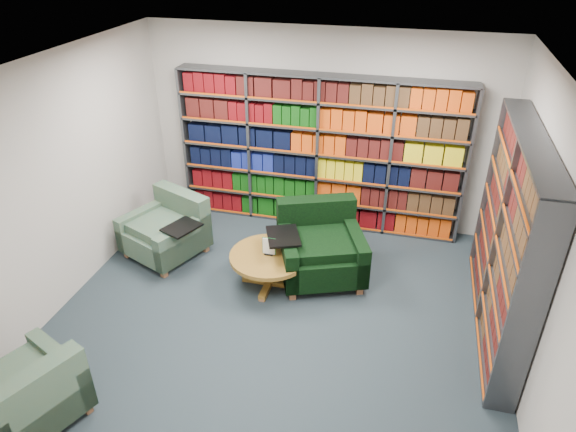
% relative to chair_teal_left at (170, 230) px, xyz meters
% --- Properties ---
extents(room_shell, '(5.02, 5.02, 2.82)m').
position_rel_chair_teal_left_xyz_m(room_shell, '(1.76, -1.04, 1.07)').
color(room_shell, '#1D282F').
rests_on(room_shell, ground).
extents(bookshelf_back, '(4.00, 0.28, 2.20)m').
position_rel_chair_teal_left_xyz_m(bookshelf_back, '(1.76, 1.30, 0.77)').
color(bookshelf_back, '#47494F').
rests_on(bookshelf_back, ground).
extents(bookshelf_right, '(0.28, 2.50, 2.20)m').
position_rel_chair_teal_left_xyz_m(bookshelf_right, '(4.10, -0.44, 0.77)').
color(bookshelf_right, '#47494F').
rests_on(bookshelf_right, ground).
extents(chair_teal_left, '(1.21, 1.18, 0.82)m').
position_rel_chair_teal_left_xyz_m(chair_teal_left, '(0.00, 0.00, 0.00)').
color(chair_teal_left, '#022F3C').
rests_on(chair_teal_left, ground).
extents(chair_green_right, '(1.34, 1.30, 0.91)m').
position_rel_chair_teal_left_xyz_m(chair_green_right, '(2.05, 0.04, 0.04)').
color(chair_green_right, black).
rests_on(chair_green_right, ground).
extents(chair_teal_front, '(1.12, 1.15, 0.78)m').
position_rel_chair_teal_left_xyz_m(chair_teal_front, '(0.04, -2.88, -0.02)').
color(chair_teal_front, '#022F3C').
rests_on(chair_teal_front, ground).
extents(coffee_table, '(0.96, 0.96, 0.67)m').
position_rel_chair_teal_left_xyz_m(coffee_table, '(1.51, -0.40, 0.03)').
color(coffee_table, olive).
rests_on(coffee_table, ground).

